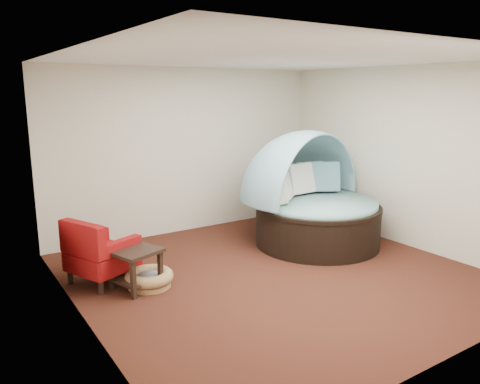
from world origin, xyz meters
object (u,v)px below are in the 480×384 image
pet_basket (149,278)px  side_table (135,263)px  red_armchair (99,253)px  canopy_daybed (312,192)px

pet_basket → side_table: side_table is taller
red_armchair → side_table: (0.32, -0.42, -0.06)m
canopy_daybed → pet_basket: (-2.88, -0.22, -0.73)m
canopy_daybed → side_table: (-3.03, -0.18, -0.51)m
canopy_daybed → pet_basket: 2.98m
canopy_daybed → side_table: bearing=170.7°
pet_basket → canopy_daybed: bearing=4.3°
canopy_daybed → pet_basket: size_ratio=3.82×
side_table → pet_basket: bearing=-11.8°
red_armchair → side_table: red_armchair is taller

